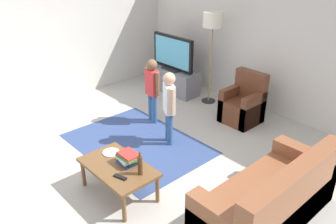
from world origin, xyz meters
name	(u,v)px	position (x,y,z in m)	size (l,w,h in m)	color
ground	(137,164)	(0.00, 0.00, 0.00)	(7.80, 7.80, 0.00)	#B2ADA3
wall_back	(266,38)	(0.00, 3.00, 1.35)	(6.00, 0.12, 2.70)	silver
wall_left	(36,35)	(-3.00, 0.00, 1.35)	(0.12, 6.00, 2.70)	silver
area_rug	(137,144)	(-0.46, 0.35, 0.00)	(2.20, 1.60, 0.01)	#33477A
tv_stand	(173,80)	(-1.70, 2.30, 0.24)	(1.20, 0.44, 0.50)	slate
tv	(173,53)	(-1.70, 2.28, 0.85)	(1.10, 0.28, 0.71)	black
couch	(273,201)	(1.93, 0.43, 0.29)	(0.80, 1.80, 0.86)	brown
armchair	(244,106)	(0.17, 2.26, 0.30)	(0.60, 0.60, 0.90)	brown
floor_lamp	(213,25)	(-0.81, 2.45, 1.54)	(0.36, 0.36, 1.78)	#262626
child_near_tv	(152,85)	(-0.89, 1.04, 0.70)	(0.39, 0.19, 1.16)	#33598C
child_center	(169,102)	(-0.16, 0.76, 0.71)	(0.36, 0.24, 1.18)	#33598C
coffee_table	(118,169)	(0.36, -0.56, 0.37)	(1.00, 0.60, 0.42)	brown
book_stack	(128,158)	(0.40, -0.43, 0.50)	(0.28, 0.24, 0.15)	#334CA5
bottle	(140,165)	(0.68, -0.46, 0.55)	(0.06, 0.06, 0.31)	#4C3319
tv_remote	(120,177)	(0.58, -0.68, 0.43)	(0.17, 0.05, 0.02)	black
plate	(111,152)	(0.06, -0.46, 0.43)	(0.22, 0.22, 0.02)	white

